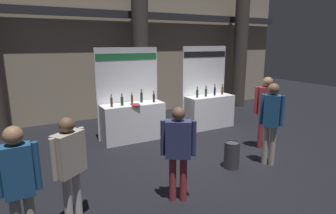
# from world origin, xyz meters

# --- Properties ---
(ground_plane) EXTENTS (26.78, 26.78, 0.00)m
(ground_plane) POSITION_xyz_m (0.00, 0.00, 0.00)
(ground_plane) COLOR black
(hall_colonnade) EXTENTS (13.39, 1.28, 6.52)m
(hall_colonnade) POSITION_xyz_m (0.00, 4.33, 3.17)
(hall_colonnade) COLOR tan
(hall_colonnade) RESTS_ON ground_plane
(exhibitor_booth_0) EXTENTS (1.79, 0.71, 2.53)m
(exhibitor_booth_0) POSITION_xyz_m (-1.09, 1.68, 0.63)
(exhibitor_booth_0) COLOR white
(exhibitor_booth_0) RESTS_ON ground_plane
(exhibitor_booth_1) EXTENTS (1.61, 0.66, 2.54)m
(exhibitor_booth_1) POSITION_xyz_m (1.50, 1.69, 0.63)
(exhibitor_booth_1) COLOR white
(exhibitor_booth_1) RESTS_ON ground_plane
(trash_bin) EXTENTS (0.33, 0.33, 0.58)m
(trash_bin) POSITION_xyz_m (0.13, -1.04, 0.29)
(trash_bin) COLOR #38383D
(trash_bin) RESTS_ON ground_plane
(visitor_0) EXTENTS (0.53, 0.45, 1.64)m
(visitor_0) POSITION_xyz_m (-3.22, -1.40, 0.99)
(visitor_0) COLOR silver
(visitor_0) RESTS_ON ground_plane
(visitor_1) EXTENTS (0.51, 0.23, 1.71)m
(visitor_1) POSITION_xyz_m (-3.87, -1.79, 1.00)
(visitor_1) COLOR #ADA393
(visitor_1) RESTS_ON ground_plane
(visitor_2) EXTENTS (0.38, 0.41, 1.82)m
(visitor_2) POSITION_xyz_m (0.96, -1.29, 1.08)
(visitor_2) COLOR #ADA393
(visitor_2) RESTS_ON ground_plane
(visitor_3) EXTENTS (0.51, 0.42, 1.64)m
(visitor_3) POSITION_xyz_m (-1.54, -1.61, 0.98)
(visitor_3) COLOR maroon
(visitor_3) RESTS_ON ground_plane
(visitor_4) EXTENTS (0.54, 0.40, 1.84)m
(visitor_4) POSITION_xyz_m (1.63, -0.51, 1.11)
(visitor_4) COLOR maroon
(visitor_4) RESTS_ON ground_plane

